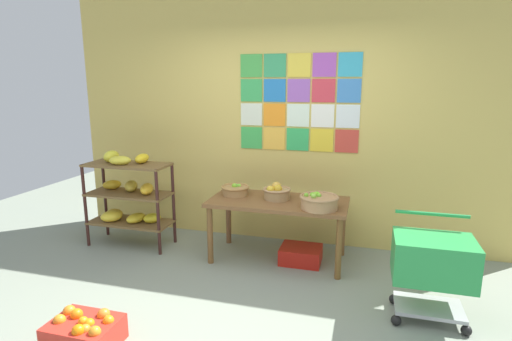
{
  "coord_description": "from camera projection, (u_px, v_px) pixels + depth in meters",
  "views": [
    {
      "loc": [
        0.94,
        -2.77,
        1.85
      ],
      "look_at": [
        -0.12,
        1.04,
        0.99
      ],
      "focal_mm": 28.2,
      "sensor_mm": 36.0,
      "label": 1
    }
  ],
  "objects": [
    {
      "name": "shopping_cart",
      "position": [
        433.0,
        263.0,
        3.14
      ],
      "size": [
        0.6,
        0.47,
        0.82
      ],
      "rotation": [
        0.0,
        0.0,
        -0.23
      ],
      "color": "black",
      "rests_on": "ground"
    },
    {
      "name": "fruit_basket_left",
      "position": [
        277.0,
        192.0,
        4.23
      ],
      "size": [
        0.3,
        0.3,
        0.18
      ],
      "color": "#A58353",
      "rests_on": "display_table"
    },
    {
      "name": "display_table",
      "position": [
        278.0,
        207.0,
        4.22
      ],
      "size": [
        1.44,
        0.7,
        0.66
      ],
      "color": "brown",
      "rests_on": "ground"
    },
    {
      "name": "fruit_basket_back_right",
      "position": [
        235.0,
        190.0,
        4.4
      ],
      "size": [
        0.31,
        0.31,
        0.13
      ],
      "color": "#A97E49",
      "rests_on": "display_table"
    },
    {
      "name": "fruit_basket_right",
      "position": [
        319.0,
        201.0,
        3.9
      ],
      "size": [
        0.38,
        0.38,
        0.16
      ],
      "color": "#A97F51",
      "rests_on": "display_table"
    },
    {
      "name": "orange_crate_foreground",
      "position": [
        84.0,
        331.0,
        2.88
      ],
      "size": [
        0.48,
        0.36,
        0.25
      ],
      "color": "red",
      "rests_on": "ground"
    },
    {
      "name": "banana_shelf_unit",
      "position": [
        128.0,
        194.0,
        4.63
      ],
      "size": [
        0.96,
        0.45,
        1.1
      ],
      "color": "#3A1D19",
      "rests_on": "ground"
    },
    {
      "name": "back_wall_with_art",
      "position": [
        284.0,
        115.0,
        4.6
      ],
      "size": [
        5.18,
        0.07,
        2.99
      ],
      "color": "#D1B558",
      "rests_on": "ground"
    },
    {
      "name": "ground",
      "position": [
        236.0,
        318.0,
        3.24
      ],
      "size": [
        9.49,
        9.49,
        0.0
      ],
      "primitive_type": "plane",
      "color": "gray"
    },
    {
      "name": "produce_crate_under_table",
      "position": [
        301.0,
        255.0,
        4.24
      ],
      "size": [
        0.42,
        0.34,
        0.17
      ],
      "primitive_type": "cube",
      "color": "#B31B12",
      "rests_on": "ground"
    }
  ]
}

